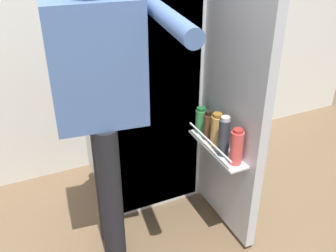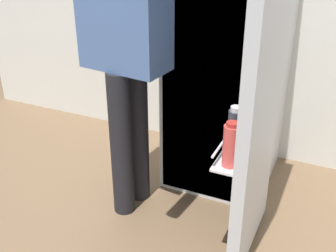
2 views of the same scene
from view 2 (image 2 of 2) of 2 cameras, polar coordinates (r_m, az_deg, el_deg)
name	(u,v)px [view 2 (image 2 of 2)]	position (r m, az deg, el deg)	size (l,w,h in m)	color
ground_plane	(190,223)	(2.42, 2.96, -12.83)	(6.44, 6.44, 0.00)	brown
refrigerator	(232,53)	(2.46, 8.62, 9.70)	(0.66, 1.24, 1.66)	silver
person	(127,34)	(2.12, -5.57, 12.13)	(0.55, 0.78, 1.67)	black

